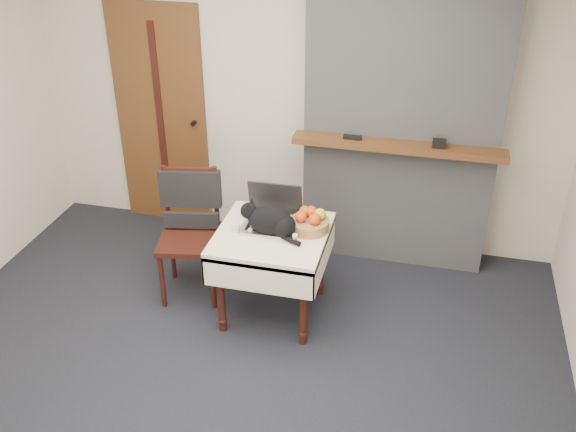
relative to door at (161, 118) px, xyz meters
name	(u,v)px	position (x,y,z in m)	size (l,w,h in m)	color
ground	(224,382)	(1.20, -1.97, -1.00)	(4.50, 4.50, 0.00)	black
room_shell	(234,104)	(1.20, -1.51, 0.76)	(4.52, 4.01, 2.61)	beige
door	(161,118)	(0.00, 0.00, 0.00)	(0.82, 0.10, 2.00)	brown
chimney	(403,111)	(2.10, -0.13, 0.30)	(1.62, 0.48, 2.60)	gray
side_table	(272,246)	(1.32, -1.17, -0.41)	(0.78, 0.78, 0.70)	black
laptop	(272,215)	(1.29, -1.06, -0.23)	(0.40, 0.35, 0.29)	#B7B7BC
cat	(271,221)	(1.32, -1.19, -0.20)	(0.48, 0.25, 0.24)	black
cream_jar	(236,228)	(1.07, -1.22, -0.27)	(0.06, 0.06, 0.07)	silver
pill_bottle	(295,239)	(1.52, -1.28, -0.26)	(0.04, 0.04, 0.08)	#AD6815
fruit_basket	(310,222)	(1.57, -1.07, -0.24)	(0.28, 0.28, 0.16)	#A36941
desk_clutter	(297,231)	(1.49, -1.12, -0.30)	(0.15, 0.02, 0.01)	black
chair	(190,215)	(0.63, -0.98, -0.36)	(0.53, 0.52, 1.01)	black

